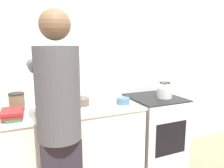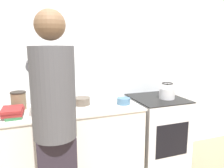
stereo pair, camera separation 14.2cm
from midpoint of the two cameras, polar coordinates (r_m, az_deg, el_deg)
wall_back at (r=2.78m, az=-4.19°, el=4.73°), size 8.00×0.05×2.60m
counter at (r=2.53m, az=-8.46°, el=-16.09°), size 1.48×0.63×0.90m
oven at (r=2.94m, az=12.89°, el=-12.21°), size 0.61×0.68×0.91m
person at (r=1.78m, az=-12.55°, el=-8.81°), size 0.38×0.62×1.83m
cutting_board at (r=2.23m, az=-12.87°, el=-7.18°), size 0.37×0.23×0.02m
knife at (r=2.20m, az=-13.11°, el=-7.10°), size 0.25×0.05×0.01m
kettle at (r=2.77m, az=15.63°, el=-2.04°), size 0.19×0.19×0.20m
bowl_prep at (r=2.48m, az=4.67°, el=-4.47°), size 0.15×0.15×0.07m
bowl_mixing at (r=2.46m, az=-6.22°, el=-4.51°), size 0.18×0.18×0.08m
canister_jar at (r=2.44m, az=-21.71°, el=-4.04°), size 0.16×0.16×0.19m
book_stack at (r=2.23m, az=-22.80°, el=-6.79°), size 0.20×0.28×0.09m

